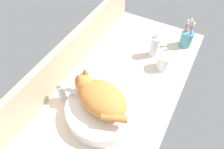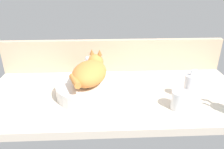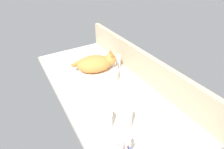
# 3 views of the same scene
# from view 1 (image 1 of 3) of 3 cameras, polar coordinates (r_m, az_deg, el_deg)

# --- Properties ---
(ground_plane) EXTENTS (1.40, 0.63, 0.04)m
(ground_plane) POSITION_cam_1_polar(r_m,az_deg,el_deg) (1.17, 0.52, -5.28)
(ground_plane) COLOR beige
(backsplash_panel) EXTENTS (1.40, 0.04, 0.21)m
(backsplash_panel) POSITION_cam_1_polar(r_m,az_deg,el_deg) (1.19, -12.14, 3.81)
(backsplash_panel) COLOR #CCAD8C
(backsplash_panel) RESTS_ON ground_plane
(sink_basin) EXTENTS (0.35, 0.35, 0.07)m
(sink_basin) POSITION_cam_1_polar(r_m,az_deg,el_deg) (1.06, -2.36, -9.11)
(sink_basin) COLOR white
(sink_basin) RESTS_ON ground_plane
(cat) EXTENTS (0.23, 0.31, 0.14)m
(cat) POSITION_cam_1_polar(r_m,az_deg,el_deg) (0.98, -3.14, -5.83)
(cat) COLOR orange
(cat) RESTS_ON sink_basin
(faucet) EXTENTS (0.04, 0.12, 0.14)m
(faucet) POSITION_cam_1_polar(r_m,az_deg,el_deg) (1.10, -12.61, -4.31)
(faucet) COLOR silver
(faucet) RESTS_ON ground_plane
(soap_dispenser) EXTENTS (0.06, 0.06, 0.17)m
(soap_dispenser) POSITION_cam_1_polar(r_m,az_deg,el_deg) (1.32, 11.09, 7.25)
(soap_dispenser) COLOR silver
(soap_dispenser) RESTS_ON ground_plane
(toothbrush_cup) EXTENTS (0.07, 0.07, 0.19)m
(toothbrush_cup) POSITION_cam_1_polar(r_m,az_deg,el_deg) (1.45, 18.85, 8.95)
(toothbrush_cup) COLOR teal
(toothbrush_cup) RESTS_ON ground_plane
(water_glass) EXTENTS (0.08, 0.08, 0.09)m
(water_glass) POSITION_cam_1_polar(r_m,az_deg,el_deg) (1.28, 13.27, 3.03)
(water_glass) COLOR white
(water_glass) RESTS_ON ground_plane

